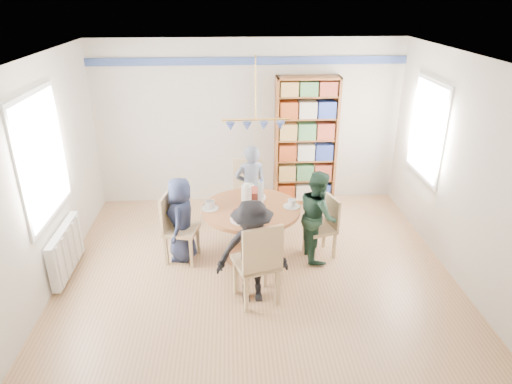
{
  "coord_description": "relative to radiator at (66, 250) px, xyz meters",
  "views": [
    {
      "loc": [
        -0.3,
        -4.79,
        3.38
      ],
      "look_at": [
        0.0,
        0.4,
        1.05
      ],
      "focal_mm": 32.0,
      "sensor_mm": 36.0,
      "label": 1
    }
  ],
  "objects": [
    {
      "name": "ground",
      "position": [
        2.42,
        -0.3,
        -0.35
      ],
      "size": [
        5.0,
        5.0,
        0.0
      ],
      "primitive_type": "plane",
      "color": "tan"
    },
    {
      "name": "room_shell",
      "position": [
        2.16,
        0.57,
        1.3
      ],
      "size": [
        5.0,
        5.0,
        5.0
      ],
      "color": "white",
      "rests_on": "ground"
    },
    {
      "name": "radiator",
      "position": [
        0.0,
        0.0,
        0.0
      ],
      "size": [
        0.12,
        1.0,
        0.6
      ],
      "color": "silver",
      "rests_on": "ground"
    },
    {
      "name": "dining_table",
      "position": [
        2.36,
        0.27,
        0.21
      ],
      "size": [
        1.3,
        1.3,
        0.75
      ],
      "color": "brown",
      "rests_on": "ground"
    },
    {
      "name": "chair_left",
      "position": [
        1.36,
        0.28,
        0.17
      ],
      "size": [
        0.5,
        0.5,
        0.95
      ],
      "color": "tan",
      "rests_on": "ground"
    },
    {
      "name": "chair_right",
      "position": [
        3.36,
        0.3,
        0.12
      ],
      "size": [
        0.46,
        0.46,
        0.85
      ],
      "color": "tan",
      "rests_on": "ground"
    },
    {
      "name": "chair_far",
      "position": [
        2.36,
        1.33,
        0.2
      ],
      "size": [
        0.48,
        0.48,
        1.0
      ],
      "color": "tan",
      "rests_on": "ground"
    },
    {
      "name": "chair_near",
      "position": [
        2.4,
        -0.75,
        0.23
      ],
      "size": [
        0.59,
        0.59,
        1.06
      ],
      "color": "tan",
      "rests_on": "ground"
    },
    {
      "name": "person_left",
      "position": [
        1.44,
        0.31,
        0.23
      ],
      "size": [
        0.42,
        0.6,
        1.17
      ],
      "primitive_type": "imported",
      "rotation": [
        0.0,
        0.0,
        -1.65
      ],
      "color": "#1C233E",
      "rests_on": "ground"
    },
    {
      "name": "person_right",
      "position": [
        3.25,
        0.25,
        0.27
      ],
      "size": [
        0.52,
        0.64,
        1.25
      ],
      "primitive_type": "imported",
      "rotation": [
        0.0,
        0.0,
        1.66
      ],
      "color": "#183124",
      "rests_on": "ground"
    },
    {
      "name": "person_far",
      "position": [
        2.4,
        1.13,
        0.31
      ],
      "size": [
        0.53,
        0.39,
        1.32
      ],
      "primitive_type": "imported",
      "rotation": [
        0.0,
        0.0,
        3.31
      ],
      "color": "gray",
      "rests_on": "ground"
    },
    {
      "name": "person_near",
      "position": [
        2.33,
        -0.66,
        0.29
      ],
      "size": [
        0.84,
        0.51,
        1.28
      ],
      "primitive_type": "imported",
      "rotation": [
        0.0,
        0.0,
        0.04
      ],
      "color": "black",
      "rests_on": "ground"
    },
    {
      "name": "bookshelf",
      "position": [
        3.35,
        2.04,
        0.7
      ],
      "size": [
        1.02,
        0.3,
        2.13
      ],
      "color": "brown",
      "rests_on": "ground"
    },
    {
      "name": "tableware",
      "position": [
        2.33,
        0.3,
        0.47
      ],
      "size": [
        1.3,
        1.3,
        0.34
      ],
      "color": "white",
      "rests_on": "dining_table"
    }
  ]
}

